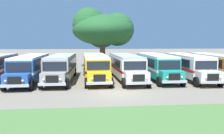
{
  "coord_description": "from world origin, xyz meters",
  "views": [
    {
      "loc": [
        -2.33,
        -18.81,
        4.39
      ],
      "look_at": [
        0.0,
        5.73,
        1.6
      ],
      "focal_mm": 36.81,
      "sensor_mm": 36.0,
      "label": 1
    }
  ],
  "objects_px": {
    "parked_bus_slot_2": "(61,66)",
    "parked_bus_slot_6": "(188,65)",
    "parked_bus_slot_1": "(30,67)",
    "parked_bus_slot_3": "(96,66)",
    "parked_bus_slot_7": "(216,65)",
    "parked_bus_slot_4": "(126,66)",
    "broad_shade_tree": "(103,29)",
    "parked_bus_slot_5": "(156,65)"
  },
  "relations": [
    {
      "from": "parked_bus_slot_7",
      "to": "parked_bus_slot_6",
      "type": "bearing_deg",
      "value": -90.37
    },
    {
      "from": "parked_bus_slot_5",
      "to": "parked_bus_slot_1",
      "type": "bearing_deg",
      "value": -88.26
    },
    {
      "from": "parked_bus_slot_2",
      "to": "broad_shade_tree",
      "type": "xyz_separation_m",
      "value": [
        5.45,
        13.76,
        4.81
      ]
    },
    {
      "from": "parked_bus_slot_4",
      "to": "broad_shade_tree",
      "type": "bearing_deg",
      "value": -175.64
    },
    {
      "from": "parked_bus_slot_1",
      "to": "parked_bus_slot_4",
      "type": "distance_m",
      "value": 10.56
    },
    {
      "from": "parked_bus_slot_7",
      "to": "broad_shade_tree",
      "type": "relative_size",
      "value": 0.95
    },
    {
      "from": "parked_bus_slot_6",
      "to": "parked_bus_slot_7",
      "type": "relative_size",
      "value": 1.0
    },
    {
      "from": "parked_bus_slot_4",
      "to": "parked_bus_slot_7",
      "type": "xyz_separation_m",
      "value": [
        10.71,
        -0.28,
        0.0
      ]
    },
    {
      "from": "parked_bus_slot_4",
      "to": "broad_shade_tree",
      "type": "height_order",
      "value": "broad_shade_tree"
    },
    {
      "from": "parked_bus_slot_7",
      "to": "parked_bus_slot_4",
      "type": "bearing_deg",
      "value": -90.92
    },
    {
      "from": "parked_bus_slot_4",
      "to": "broad_shade_tree",
      "type": "relative_size",
      "value": 0.95
    },
    {
      "from": "parked_bus_slot_3",
      "to": "parked_bus_slot_4",
      "type": "height_order",
      "value": "same"
    },
    {
      "from": "parked_bus_slot_3",
      "to": "parked_bus_slot_6",
      "type": "xyz_separation_m",
      "value": [
        10.76,
        -0.54,
        0.0
      ]
    },
    {
      "from": "parked_bus_slot_5",
      "to": "parked_bus_slot_6",
      "type": "distance_m",
      "value": 3.67
    },
    {
      "from": "parked_bus_slot_1",
      "to": "parked_bus_slot_6",
      "type": "relative_size",
      "value": 1.0
    },
    {
      "from": "parked_bus_slot_1",
      "to": "parked_bus_slot_5",
      "type": "height_order",
      "value": "same"
    },
    {
      "from": "parked_bus_slot_2",
      "to": "parked_bus_slot_5",
      "type": "height_order",
      "value": "same"
    },
    {
      "from": "parked_bus_slot_7",
      "to": "broad_shade_tree",
      "type": "height_order",
      "value": "broad_shade_tree"
    },
    {
      "from": "parked_bus_slot_1",
      "to": "broad_shade_tree",
      "type": "height_order",
      "value": "broad_shade_tree"
    },
    {
      "from": "parked_bus_slot_3",
      "to": "parked_bus_slot_2",
      "type": "bearing_deg",
      "value": -89.35
    },
    {
      "from": "parked_bus_slot_2",
      "to": "parked_bus_slot_3",
      "type": "distance_m",
      "value": 3.83
    },
    {
      "from": "parked_bus_slot_4",
      "to": "broad_shade_tree",
      "type": "xyz_separation_m",
      "value": [
        -1.81,
        13.88,
        4.81
      ]
    },
    {
      "from": "parked_bus_slot_2",
      "to": "parked_bus_slot_6",
      "type": "distance_m",
      "value": 14.58
    },
    {
      "from": "parked_bus_slot_2",
      "to": "parked_bus_slot_3",
      "type": "bearing_deg",
      "value": 94.2
    },
    {
      "from": "parked_bus_slot_2",
      "to": "parked_bus_slot_6",
      "type": "height_order",
      "value": "same"
    },
    {
      "from": "parked_bus_slot_2",
      "to": "parked_bus_slot_5",
      "type": "bearing_deg",
      "value": 92.54
    },
    {
      "from": "parked_bus_slot_2",
      "to": "parked_bus_slot_6",
      "type": "bearing_deg",
      "value": 89.92
    },
    {
      "from": "parked_bus_slot_1",
      "to": "broad_shade_tree",
      "type": "relative_size",
      "value": 0.95
    },
    {
      "from": "parked_bus_slot_3",
      "to": "parked_bus_slot_1",
      "type": "bearing_deg",
      "value": -87.52
    },
    {
      "from": "parked_bus_slot_5",
      "to": "broad_shade_tree",
      "type": "relative_size",
      "value": 0.95
    },
    {
      "from": "parked_bus_slot_2",
      "to": "parked_bus_slot_7",
      "type": "relative_size",
      "value": 1.0
    },
    {
      "from": "parked_bus_slot_4",
      "to": "parked_bus_slot_5",
      "type": "xyz_separation_m",
      "value": [
        3.69,
        0.36,
        0.0
      ]
    },
    {
      "from": "parked_bus_slot_6",
      "to": "broad_shade_tree",
      "type": "height_order",
      "value": "broad_shade_tree"
    },
    {
      "from": "broad_shade_tree",
      "to": "parked_bus_slot_6",
      "type": "bearing_deg",
      "value": -57.1
    },
    {
      "from": "parked_bus_slot_1",
      "to": "parked_bus_slot_3",
      "type": "bearing_deg",
      "value": 93.83
    },
    {
      "from": "parked_bus_slot_5",
      "to": "parked_bus_slot_7",
      "type": "height_order",
      "value": "same"
    },
    {
      "from": "parked_bus_slot_1",
      "to": "parked_bus_slot_3",
      "type": "relative_size",
      "value": 1.0
    },
    {
      "from": "parked_bus_slot_4",
      "to": "parked_bus_slot_7",
      "type": "relative_size",
      "value": 1.01
    },
    {
      "from": "parked_bus_slot_3",
      "to": "parked_bus_slot_6",
      "type": "height_order",
      "value": "same"
    },
    {
      "from": "parked_bus_slot_3",
      "to": "broad_shade_tree",
      "type": "distance_m",
      "value": 14.48
    },
    {
      "from": "parked_bus_slot_3",
      "to": "parked_bus_slot_5",
      "type": "xyz_separation_m",
      "value": [
        7.13,
        0.05,
        0.0
      ]
    },
    {
      "from": "parked_bus_slot_3",
      "to": "parked_bus_slot_7",
      "type": "xyz_separation_m",
      "value": [
        14.16,
        -0.6,
        0.0
      ]
    }
  ]
}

